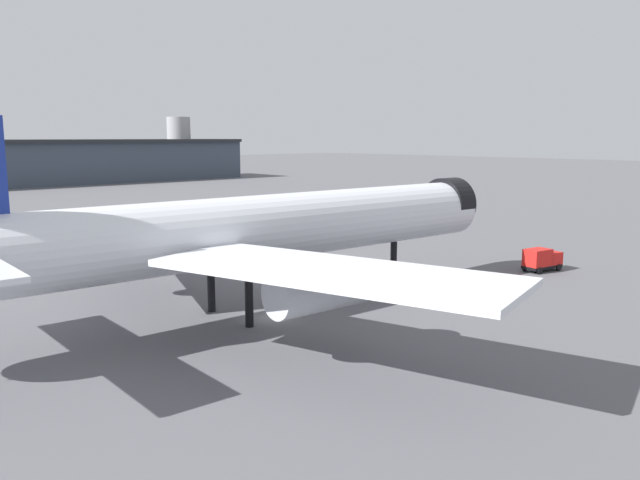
{
  "coord_description": "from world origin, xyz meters",
  "views": [
    {
      "loc": [
        -37.7,
        -46.8,
        17.36
      ],
      "look_at": [
        8.04,
        1.75,
        6.51
      ],
      "focal_mm": 35.81,
      "sensor_mm": 36.0,
      "label": 1
    }
  ],
  "objects": [
    {
      "name": "terminal_building",
      "position": [
        47.93,
        192.03,
        8.35
      ],
      "size": [
        161.92,
        30.91,
        25.42
      ],
      "rotation": [
        0.0,
        0.0,
        -0.01
      ],
      "color": "#3D4756",
      "rests_on": "ground"
    },
    {
      "name": "airliner_near_gate",
      "position": [
        -0.66,
        2.3,
        8.32
      ],
      "size": [
        69.21,
        63.09,
        18.89
      ],
      "rotation": [
        0.0,
        0.0,
        -0.06
      ],
      "color": "silver",
      "rests_on": "ground"
    },
    {
      "name": "ground",
      "position": [
        0.0,
        0.0,
        0.0
      ],
      "size": [
        900.0,
        900.0,
        0.0
      ],
      "primitive_type": "plane",
      "color": "#56565B"
    },
    {
      "name": "service_truck_front",
      "position": [
        39.23,
        -7.3,
        1.59
      ],
      "size": [
        5.82,
        3.37,
        3.0
      ],
      "rotation": [
        0.0,
        0.0,
        6.11
      ],
      "color": "black",
      "rests_on": "ground"
    }
  ]
}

